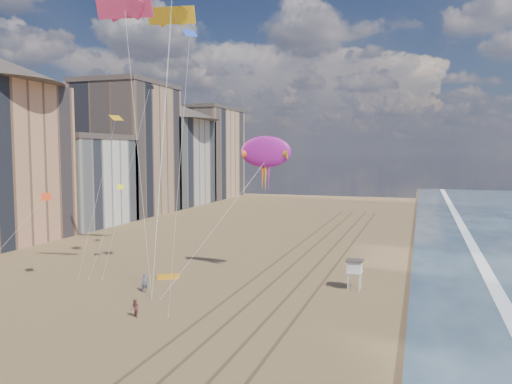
# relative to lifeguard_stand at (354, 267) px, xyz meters

# --- Properties ---
(wet_sand) EXTENTS (260.00, 260.00, 0.00)m
(wet_sand) POSITION_rel_lifeguard_stand_xyz_m (9.30, 14.72, -2.33)
(wet_sand) COLOR #42301E
(wet_sand) RESTS_ON ground
(foam) EXTENTS (260.00, 260.00, 0.00)m
(foam) POSITION_rel_lifeguard_stand_xyz_m (13.50, 14.72, -2.33)
(foam) COLOR white
(foam) RESTS_ON ground
(tracks) EXTENTS (7.68, 120.00, 0.01)m
(tracks) POSITION_rel_lifeguard_stand_xyz_m (-7.15, 4.72, -2.33)
(tracks) COLOR brown
(tracks) RESTS_ON ground
(buildings) EXTENTS (34.72, 131.35, 29.00)m
(buildings) POSITION_rel_lifeguard_stand_xyz_m (-55.43, 40.30, 11.22)
(buildings) COLOR #C6B284
(buildings) RESTS_ON ground
(lifeguard_stand) EXTENTS (1.68, 1.68, 3.03)m
(lifeguard_stand) POSITION_rel_lifeguard_stand_xyz_m (0.00, 0.00, 0.00)
(lifeguard_stand) COLOR silver
(lifeguard_stand) RESTS_ON ground
(grounded_kite) EXTENTS (2.85, 2.49, 0.27)m
(grounded_kite) POSITION_rel_lifeguard_stand_xyz_m (-19.98, -1.64, -2.20)
(grounded_kite) COLOR orange
(grounded_kite) RESTS_ON ground
(show_kite) EXTENTS (6.07, 5.71, 17.83)m
(show_kite) POSITION_rel_lifeguard_stand_xyz_m (-9.70, 1.21, 11.40)
(show_kite) COLOR #A91A93
(show_kite) RESTS_ON ground
(kite_flyer_a) EXTENTS (0.81, 0.73, 1.85)m
(kite_flyer_a) POSITION_rel_lifeguard_stand_xyz_m (-19.46, -7.34, -1.41)
(kite_flyer_a) COLOR #56586F
(kite_flyer_a) RESTS_ON ground
(kite_flyer_b) EXTENTS (0.97, 0.92, 1.57)m
(kite_flyer_b) POSITION_rel_lifeguard_stand_xyz_m (-16.26, -14.24, -1.55)
(kite_flyer_b) COLOR brown
(kite_flyer_b) RESTS_ON ground
(small_kites) EXTENTS (16.68, 14.24, 16.79)m
(small_kites) POSITION_rel_lifeguard_stand_xyz_m (-24.50, -1.87, 15.45)
(small_kites) COLOR black
(small_kites) RESTS_ON ground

